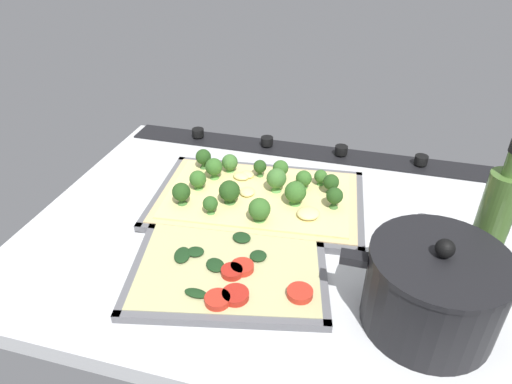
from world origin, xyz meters
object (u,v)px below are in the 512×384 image
Objects in this scene: baking_tray_back at (229,269)px; oil_bottle at (493,221)px; baking_tray_front at (258,201)px; broccoli_pizza at (257,192)px; cooking_pot at (433,290)px; veggie_pizza_back at (230,268)px.

oil_bottle is at bearing -163.55° from baking_tray_back.
oil_bottle is (-37.68, 8.44, 8.77)cm from baking_tray_front.
oil_bottle is at bearing 167.28° from broccoli_pizza.
cooking_pot is (-29.49, 21.89, 3.65)cm from broccoli_pizza.
veggie_pizza_back is 1.26× the size of cooking_pot.
baking_tray_front is 1.87cm from broccoli_pizza.
cooking_pot is at bearing 175.22° from baking_tray_back.
baking_tray_front is 19.87cm from veggie_pizza_back.
baking_tray_front is 1.22× the size of baking_tray_back.
baking_tray_back is at bearing -54.20° from veggie_pizza_back.
baking_tray_back is 29.33cm from cooking_pot.
cooking_pot reaches higher than baking_tray_front.
broccoli_pizza is 1.14× the size of baking_tray_back.
broccoli_pizza is at bearing -87.70° from baking_tray_back.
oil_bottle is (-36.74, -11.39, 8.03)cm from veggie_pizza_back.
veggie_pizza_back is (-0.93, 19.83, 0.73)cm from baking_tray_front.
baking_tray_front is at bearing -88.19° from baking_tray_back.
broccoli_pizza is at bearing -30.85° from baking_tray_front.
oil_bottle reaches higher than broccoli_pizza.
veggie_pizza_back reaches higher than baking_tray_back.
broccoli_pizza is 1.57× the size of cooking_pot.
veggie_pizza_back is 1.40× the size of oil_bottle.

